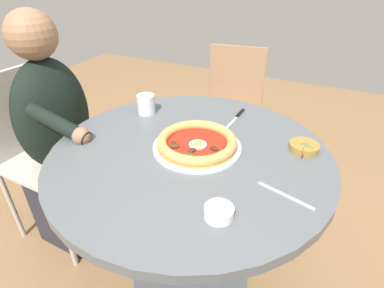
# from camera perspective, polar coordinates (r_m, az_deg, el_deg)

# --- Properties ---
(ground_plane) EXTENTS (6.00, 6.00, 0.02)m
(ground_plane) POSITION_cam_1_polar(r_m,az_deg,el_deg) (1.60, -0.30, -24.20)
(ground_plane) COLOR olive
(dining_table) EXTENTS (0.99, 0.99, 0.73)m
(dining_table) POSITION_cam_1_polar(r_m,az_deg,el_deg) (1.17, -0.38, -8.08)
(dining_table) COLOR #565B60
(dining_table) RESTS_ON ground
(pizza_on_plate) EXTENTS (0.32, 0.32, 0.05)m
(pizza_on_plate) POSITION_cam_1_polar(r_m,az_deg,el_deg) (1.07, 0.95, 0.19)
(pizza_on_plate) COLOR white
(pizza_on_plate) RESTS_ON dining_table
(water_glass) EXTENTS (0.08, 0.08, 0.08)m
(water_glass) POSITION_cam_1_polar(r_m,az_deg,el_deg) (1.33, -8.64, 7.22)
(water_glass) COLOR silver
(water_glass) RESTS_ON dining_table
(steak_knife) EXTENTS (0.02, 0.22, 0.01)m
(steak_knife) POSITION_cam_1_polar(r_m,az_deg,el_deg) (1.31, 8.54, 5.20)
(steak_knife) COLOR silver
(steak_knife) RESTS_ON dining_table
(ramekin_capers) EXTENTS (0.08, 0.08, 0.03)m
(ramekin_capers) POSITION_cam_1_polar(r_m,az_deg,el_deg) (0.81, 5.11, -12.64)
(ramekin_capers) COLOR white
(ramekin_capers) RESTS_ON dining_table
(olive_pan) EXTENTS (0.10, 0.13, 0.05)m
(olive_pan) POSITION_cam_1_polar(r_m,az_deg,el_deg) (1.13, 20.44, -0.53)
(olive_pan) COLOR olive
(olive_pan) RESTS_ON dining_table
(fork_utensil) EXTENTS (0.17, 0.06, 0.00)m
(fork_utensil) POSITION_cam_1_polar(r_m,az_deg,el_deg) (0.92, 17.25, -9.27)
(fork_utensil) COLOR #BCBCC1
(fork_utensil) RESTS_ON dining_table
(diner_person) EXTENTS (0.49, 0.37, 1.16)m
(diner_person) POSITION_cam_1_polar(r_m,az_deg,el_deg) (1.58, -23.21, -1.37)
(diner_person) COLOR #282833
(diner_person) RESTS_ON ground
(cafe_chair_diner) EXTENTS (0.45, 0.45, 0.88)m
(cafe_chair_diner) POSITION_cam_1_polar(r_m,az_deg,el_deg) (1.69, -26.61, 0.36)
(cafe_chair_diner) COLOR beige
(cafe_chair_diner) RESTS_ON ground
(cafe_chair_spare_far) EXTENTS (0.45, 0.45, 0.85)m
(cafe_chair_spare_far) POSITION_cam_1_polar(r_m,az_deg,el_deg) (1.98, 7.64, 7.75)
(cafe_chair_spare_far) COLOR #957050
(cafe_chair_spare_far) RESTS_ON ground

